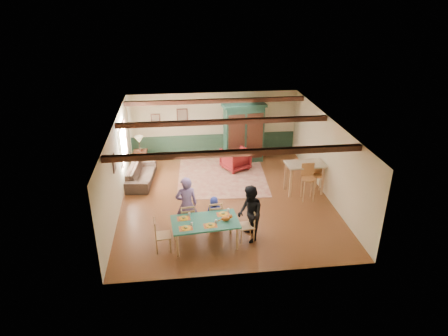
{
  "coord_description": "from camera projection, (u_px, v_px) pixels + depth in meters",
  "views": [
    {
      "loc": [
        -1.47,
        -11.98,
        6.63
      ],
      "look_at": [
        -0.04,
        -0.04,
        1.15
      ],
      "focal_mm": 32.0,
      "sensor_mm": 36.0,
      "label": 1
    }
  ],
  "objects": [
    {
      "name": "cat",
      "position": [
        226.0,
        218.0,
        10.92
      ],
      "size": [
        0.38,
        0.17,
        0.18
      ],
      "primitive_type": null,
      "rotation": [
        0.0,
        0.0,
        0.09
      ],
      "color": "orange",
      "rests_on": "dining_table"
    },
    {
      "name": "person_man",
      "position": [
        187.0,
        205.0,
        11.54
      ],
      "size": [
        0.67,
        0.47,
        1.76
      ],
      "primitive_type": "imported",
      "rotation": [
        0.0,
        0.0,
        3.23
      ],
      "color": "#775B9C",
      "rests_on": "floor"
    },
    {
      "name": "picture_back_b",
      "position": [
        156.0,
        120.0,
        16.38
      ],
      "size": [
        0.38,
        0.04,
        0.48
      ],
      "primitive_type": null,
      "color": "gray",
      "rests_on": "wall_back"
    },
    {
      "name": "place_setting_near_left",
      "position": [
        186.0,
        227.0,
        10.59
      ],
      "size": [
        0.43,
        0.34,
        0.11
      ],
      "primitive_type": null,
      "rotation": [
        0.0,
        0.0,
        0.09
      ],
      "color": "gold",
      "rests_on": "dining_table"
    },
    {
      "name": "person_woman",
      "position": [
        250.0,
        214.0,
        11.15
      ],
      "size": [
        0.7,
        0.87,
        1.68
      ],
      "primitive_type": "imported",
      "rotation": [
        0.0,
        0.0,
        -1.48
      ],
      "color": "black",
      "rests_on": "floor"
    },
    {
      "name": "armchair",
      "position": [
        235.0,
        159.0,
        15.75
      ],
      "size": [
        1.25,
        1.26,
        0.86
      ],
      "primitive_type": "imported",
      "rotation": [
        0.0,
        0.0,
        -2.68
      ],
      "color": "#561117",
      "rests_on": "floor"
    },
    {
      "name": "end_table",
      "position": [
        141.0,
        159.0,
        15.98
      ],
      "size": [
        0.58,
        0.58,
        0.67
      ],
      "primitive_type": null,
      "rotation": [
        0.0,
        0.0,
        -0.06
      ],
      "color": "black",
      "rests_on": "floor"
    },
    {
      "name": "armoire",
      "position": [
        244.0,
        133.0,
        16.16
      ],
      "size": [
        1.79,
        0.89,
        2.43
      ],
      "primitive_type": "cube",
      "rotation": [
        0.0,
        0.0,
        0.12
      ],
      "color": "#143226",
      "rests_on": "floor"
    },
    {
      "name": "place_setting_far_left",
      "position": [
        184.0,
        217.0,
        11.04
      ],
      "size": [
        0.43,
        0.34,
        0.11
      ],
      "primitive_type": null,
      "rotation": [
        0.0,
        0.0,
        0.09
      ],
      "color": "gold",
      "rests_on": "dining_table"
    },
    {
      "name": "dining_table",
      "position": [
        205.0,
        233.0,
        11.1
      ],
      "size": [
        1.91,
        1.17,
        0.76
      ],
      "primitive_type": null,
      "rotation": [
        0.0,
        0.0,
        0.09
      ],
      "color": "#1E614E",
      "rests_on": "floor"
    },
    {
      "name": "dining_chair_end_left",
      "position": [
        163.0,
        235.0,
        10.84
      ],
      "size": [
        0.48,
        0.46,
        0.97
      ],
      "primitive_type": null,
      "rotation": [
        0.0,
        0.0,
        1.66
      ],
      "color": "tan",
      "rests_on": "floor"
    },
    {
      "name": "picture_left_wall",
      "position": [
        114.0,
        163.0,
        12.09
      ],
      "size": [
        0.04,
        0.42,
        0.52
      ],
      "primitive_type": null,
      "color": "gray",
      "rests_on": "wall_left"
    },
    {
      "name": "counter_table",
      "position": [
        304.0,
        178.0,
        13.91
      ],
      "size": [
        1.35,
        0.81,
        1.1
      ],
      "primitive_type": null,
      "rotation": [
        0.0,
        0.0,
        0.03
      ],
      "color": "beige",
      "rests_on": "floor"
    },
    {
      "name": "bar_stool_right",
      "position": [
        318.0,
        179.0,
        13.87
      ],
      "size": [
        0.39,
        0.43,
        1.08
      ],
      "primitive_type": null,
      "rotation": [
        0.0,
        0.0,
        0.03
      ],
      "color": "#B57A46",
      "rests_on": "floor"
    },
    {
      "name": "person_child",
      "position": [
        214.0,
        213.0,
        11.85
      ],
      "size": [
        0.53,
        0.37,
        1.02
      ],
      "primitive_type": "imported",
      "rotation": [
        0.0,
        0.0,
        3.23
      ],
      "color": "navy",
      "rests_on": "floor"
    },
    {
      "name": "ceiling_beam_mid",
      "position": [
        224.0,
        122.0,
        13.01
      ],
      "size": [
        6.95,
        0.16,
        0.16
      ],
      "primitive_type": "cube",
      "color": "black",
      "rests_on": "ceiling"
    },
    {
      "name": "place_setting_far_right",
      "position": [
        223.0,
        213.0,
        11.25
      ],
      "size": [
        0.43,
        0.34,
        0.11
      ],
      "primitive_type": null,
      "rotation": [
        0.0,
        0.0,
        0.09
      ],
      "color": "gold",
      "rests_on": "dining_table"
    },
    {
      "name": "ceiling",
      "position": [
        225.0,
        123.0,
        12.61
      ],
      "size": [
        7.0,
        8.0,
        0.02
      ],
      "primitive_type": "cube",
      "color": "white",
      "rests_on": "wall_back"
    },
    {
      "name": "wall_left",
      "position": [
        117.0,
        167.0,
        12.79
      ],
      "size": [
        0.02,
        8.0,
        2.7
      ],
      "primitive_type": "cube",
      "color": "beige",
      "rests_on": "floor"
    },
    {
      "name": "area_rug",
      "position": [
        222.0,
        174.0,
        15.43
      ],
      "size": [
        3.53,
        4.11,
        0.01
      ],
      "primitive_type": "cube",
      "rotation": [
        0.0,
        0.0,
        -0.06
      ],
      "color": "beige",
      "rests_on": "floor"
    },
    {
      "name": "wainscot_back",
      "position": [
        214.0,
        144.0,
        17.14
      ],
      "size": [
        6.95,
        0.03,
        0.9
      ],
      "primitive_type": "cube",
      "color": "#1E3728",
      "rests_on": "floor"
    },
    {
      "name": "dining_chair_far_left",
      "position": [
        187.0,
        218.0,
        11.63
      ],
      "size": [
        0.46,
        0.48,
        0.97
      ],
      "primitive_type": null,
      "rotation": [
        0.0,
        0.0,
        3.23
      ],
      "color": "tan",
      "rests_on": "floor"
    },
    {
      "name": "window_left",
      "position": [
        123.0,
        143.0,
        14.25
      ],
      "size": [
        0.06,
        1.6,
        1.3
      ],
      "primitive_type": null,
      "color": "white",
      "rests_on": "wall_left"
    },
    {
      "name": "ceiling_beam_front",
      "position": [
        236.0,
        153.0,
        10.57
      ],
      "size": [
        6.95,
        0.16,
        0.16
      ],
      "primitive_type": "cube",
      "color": "black",
      "rests_on": "ceiling"
    },
    {
      "name": "ceiling_beam_back",
      "position": [
        216.0,
        101.0,
        15.36
      ],
      "size": [
        6.95,
        0.16,
        0.16
      ],
      "primitive_type": "cube",
      "color": "black",
      "rests_on": "ceiling"
    },
    {
      "name": "table_lamp",
      "position": [
        139.0,
        144.0,
        15.71
      ],
      "size": [
        0.37,
        0.37,
        0.61
      ],
      "primitive_type": null,
      "rotation": [
        0.0,
        0.0,
        0.1
      ],
      "color": "tan",
      "rests_on": "end_table"
    },
    {
      "name": "dining_chair_far_right",
      "position": [
        215.0,
        215.0,
        11.79
      ],
      "size": [
        0.46,
        0.48,
        0.97
      ],
      "primitive_type": null,
      "rotation": [
        0.0,
        0.0,
        3.23
      ],
      "color": "tan",
      "rests_on": "floor"
    },
    {
      "name": "dining_chair_end_right",
      "position": [
        246.0,
        225.0,
        11.28
      ],
      "size": [
        0.48,
        0.46,
        0.97
      ],
      "primitive_type": null,
      "rotation": [
        0.0,
        0.0,
        -1.48
      ],
      "color": "tan",
      "rests_on": "floor"
    },
    {
      "name": "wall_right",
      "position": [
        327.0,
        157.0,
        13.55
      ],
      "size": [
        0.02,
        8.0,
        2.7
      ],
      "primitive_type": "cube",
      "color": "beige",
      "rests_on": "floor"
    },
    {
      "name": "wall_back",
      "position": [
        214.0,
        124.0,
        16.79
      ],
      "size": [
        7.0,
        0.02,
        2.7
      ],
      "primitive_type": "cube",
      "color": "beige",
      "rests_on": "floor"
    },
    {
      "name": "bar_stool_left",
      "position": [
        308.0,
        183.0,
        13.35
      ],
      "size": [
        0.48,
        0.52,
        1.28
      ],
      "primitive_type": null,
      "rotation": [
        0.0,
        0.0,
        -0.05
      ],
      "color": "#B57A46",
      "rests_on": "floor"
    },
    {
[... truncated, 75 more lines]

